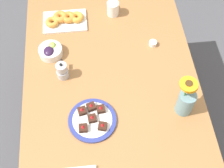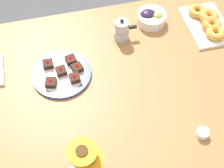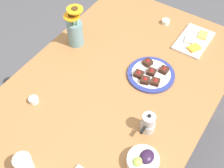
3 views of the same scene
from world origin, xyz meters
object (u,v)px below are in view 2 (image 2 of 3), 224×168
Objects in this scene: dining_table at (112,100)px; dessert_plate at (62,73)px; moka_pot at (122,31)px; croissant_platter at (208,23)px; grape_bowl at (151,17)px; jam_cup_berry at (203,133)px.

dining_table is 6.25× the size of dessert_plate.
dining_table is 13.45× the size of moka_pot.
dessert_plate is at bearing -154.08° from moka_pot.
croissant_platter is 2.35× the size of moka_pot.
grape_bowl is 0.62m from jam_cup_berry.
croissant_platter is (0.53, 0.25, 0.11)m from dining_table.
moka_pot reaches higher than dining_table.
jam_cup_berry is at bearing -89.36° from grape_bowl.
croissant_platter is 1.09× the size of dessert_plate.
croissant_platter is 0.74m from dessert_plate.
grape_bowl is 0.18m from moka_pot.
grape_bowl is 0.27m from croissant_platter.
croissant_platter reaches higher than jam_cup_berry.
croissant_platter is 0.59m from jam_cup_berry.
grape_bowl is at bearing 160.40° from croissant_platter.
grape_bowl is 1.18× the size of moka_pot.
moka_pot reaches higher than dessert_plate.
dessert_plate is at bearing -155.19° from grape_bowl.
dessert_plate is (-0.48, 0.41, -0.00)m from jam_cup_berry.
moka_pot is at bearing 67.72° from dining_table.
grape_bowl is at bearing 90.64° from jam_cup_berry.
dining_table is 0.41m from jam_cup_berry.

